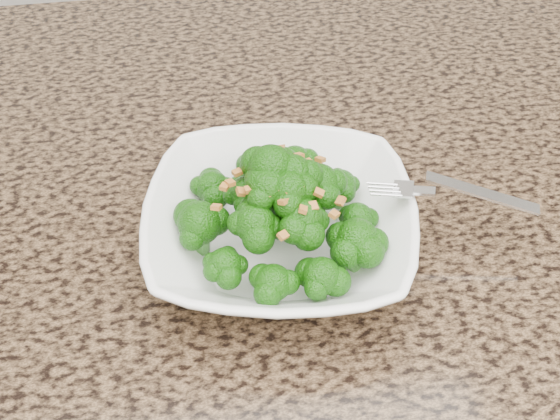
{
  "coord_description": "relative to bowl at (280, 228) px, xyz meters",
  "views": [
    {
      "loc": [
        -0.02,
        -0.1,
        1.36
      ],
      "look_at": [
        0.04,
        0.32,
        0.95
      ],
      "focal_mm": 45.0,
      "sensor_mm": 36.0,
      "label": 1
    }
  ],
  "objects": [
    {
      "name": "bowl",
      "position": [
        0.0,
        0.0,
        0.0
      ],
      "size": [
        0.27,
        0.27,
        0.06
      ],
      "primitive_type": "imported",
      "rotation": [
        0.0,
        0.0,
        -0.17
      ],
      "color": "white",
      "rests_on": "granite_counter"
    },
    {
      "name": "granite_counter",
      "position": [
        -0.04,
        -0.02,
        -0.04
      ],
      "size": [
        1.64,
        1.04,
        0.03
      ],
      "primitive_type": "cube",
      "color": "brown",
      "rests_on": "cabinet"
    },
    {
      "name": "garlic_topping",
      "position": [
        0.0,
        0.0,
        0.1
      ],
      "size": [
        0.12,
        0.12,
        0.01
      ],
      "primitive_type": null,
      "color": "#BB752D",
      "rests_on": "broccoli_pile"
    },
    {
      "name": "broccoli_pile",
      "position": [
        -0.0,
        0.0,
        0.06
      ],
      "size": [
        0.2,
        0.2,
        0.07
      ],
      "primitive_type": null,
      "color": "#18590A",
      "rests_on": "bowl"
    },
    {
      "name": "fork",
      "position": [
        0.12,
        -0.01,
        0.03
      ],
      "size": [
        0.16,
        0.08,
        0.01
      ],
      "primitive_type": null,
      "rotation": [
        0.0,
        0.0,
        -0.36
      ],
      "color": "silver",
      "rests_on": "bowl"
    }
  ]
}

